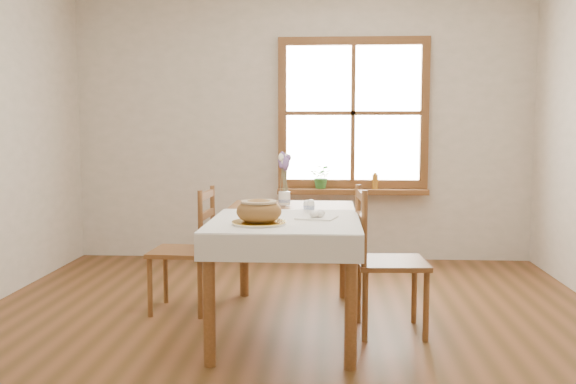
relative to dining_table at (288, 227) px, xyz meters
name	(u,v)px	position (x,y,z in m)	size (l,w,h in m)	color
ground	(285,341)	(0.00, -0.30, -0.66)	(5.00, 5.00, 0.00)	brown
room_walls	(285,62)	(0.00, -0.30, 1.04)	(4.60, 5.10, 2.65)	silver
window	(353,113)	(0.50, 2.17, 0.79)	(1.46, 0.08, 1.46)	brown
window_sill	(352,191)	(0.50, 2.10, 0.03)	(1.46, 0.20, 0.05)	brown
dining_table	(288,227)	(0.00, 0.00, 0.00)	(0.90, 1.60, 0.75)	brown
table_linen	(285,221)	(0.00, -0.30, 0.09)	(0.91, 0.99, 0.01)	white
chair_left	(181,250)	(-0.79, 0.31, -0.22)	(0.42, 0.44, 0.89)	brown
chair_right	(391,260)	(0.67, -0.08, -0.19)	(0.44, 0.46, 0.94)	brown
bread_plate	(259,223)	(-0.14, -0.48, 0.10)	(0.31, 0.31, 0.02)	white
bread_loaf	(259,209)	(-0.14, -0.48, 0.18)	(0.26, 0.26, 0.15)	olive
egg_napkin	(316,218)	(0.19, -0.23, 0.10)	(0.23, 0.19, 0.01)	white
eggs	(316,214)	(0.19, -0.23, 0.13)	(0.18, 0.16, 0.04)	silver
salt_shaker	(307,206)	(0.12, 0.04, 0.14)	(0.04, 0.04, 0.08)	white
pepper_shaker	(311,206)	(0.15, 0.00, 0.14)	(0.05, 0.05, 0.09)	white
flower_vase	(284,199)	(-0.06, 0.46, 0.13)	(0.09, 0.09, 0.10)	white
lavender_bouquet	(284,173)	(-0.06, 0.46, 0.32)	(0.15, 0.15, 0.29)	#6E508F
potted_plant	(322,179)	(0.20, 2.10, 0.14)	(0.21, 0.23, 0.18)	#32752E
amber_bottle	(375,181)	(0.72, 2.10, 0.13)	(0.06, 0.06, 0.16)	#A56D1E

